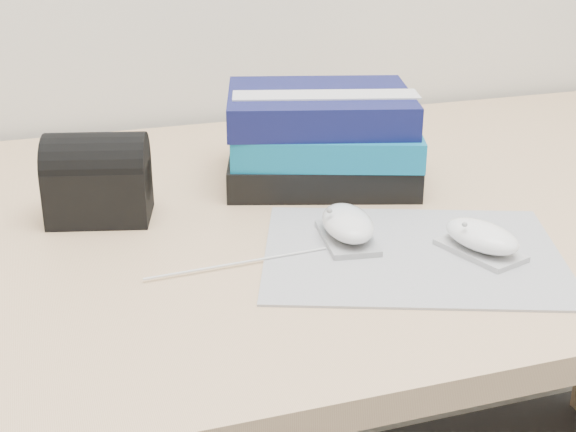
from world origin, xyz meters
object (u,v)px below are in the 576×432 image
object	(u,v)px
mouse_front	(481,239)
pouch	(98,178)
desk	(301,340)
mouse_rear	(348,226)
book_stack	(322,137)

from	to	relation	value
mouse_front	pouch	distance (m)	0.44
desk	mouse_rear	size ratio (longest dim) A/B	15.26
desk	pouch	size ratio (longest dim) A/B	11.92
mouse_front	desk	bearing A→B (deg)	113.58
desk	pouch	xyz separation A→B (m)	(-0.26, -0.03, 0.29)
desk	book_stack	bearing A→B (deg)	30.58
mouse_rear	book_stack	xyz separation A→B (m)	(0.05, 0.21, 0.04)
mouse_rear	book_stack	size ratio (longest dim) A/B	0.35
mouse_front	mouse_rear	bearing A→B (deg)	148.85
pouch	mouse_rear	bearing A→B (deg)	-31.98
mouse_rear	mouse_front	size ratio (longest dim) A/B	1.01
mouse_rear	mouse_front	xyz separation A→B (m)	(0.12, -0.07, -0.00)
desk	mouse_rear	xyz separation A→B (m)	(-0.01, -0.19, 0.26)
desk	book_stack	size ratio (longest dim) A/B	5.42
mouse_rear	pouch	world-z (taller)	pouch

